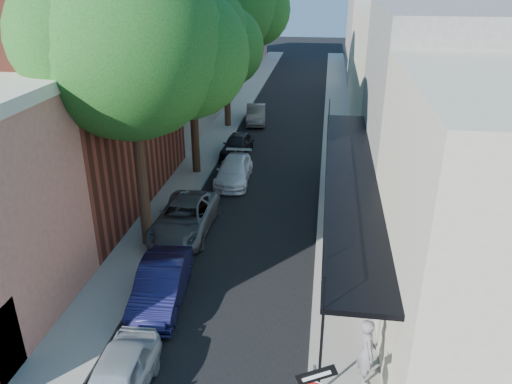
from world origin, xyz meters
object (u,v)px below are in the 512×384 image
(oak_mid, at_px, (199,41))
(parked_car_d, at_px, (234,171))
(oak_far, at_px, (233,4))
(parked_car_a, at_px, (116,382))
(parked_car_c, at_px, (184,218))
(parked_car_f, at_px, (256,114))
(parked_car_e, at_px, (237,144))
(pedestrian, at_px, (367,351))
(parked_car_b, at_px, (161,284))
(oak_near, at_px, (143,46))

(oak_mid, xyz_separation_m, parked_car_d, (1.89, -1.12, -6.45))
(oak_far, height_order, parked_car_d, oak_far)
(oak_far, height_order, parked_car_a, oak_far)
(parked_car_a, xyz_separation_m, parked_car_c, (-0.75, 9.16, 0.04))
(parked_car_c, distance_m, parked_car_f, 17.05)
(oak_mid, height_order, parked_car_d, oak_mid)
(parked_car_a, relative_size, parked_car_d, 0.91)
(parked_car_e, xyz_separation_m, pedestrian, (6.63, -17.69, 0.48))
(parked_car_f, bearing_deg, parked_car_b, -97.47)
(oak_far, height_order, parked_car_f, oak_far)
(oak_far, relative_size, parked_car_c, 2.42)
(oak_near, relative_size, oak_far, 0.96)
(oak_mid, bearing_deg, oak_near, -89.63)
(oak_near, xyz_separation_m, parked_car_e, (1.25, 11.08, -7.25))
(oak_mid, xyz_separation_m, parked_car_c, (0.82, -6.96, -6.37))
(oak_mid, distance_m, parked_car_b, 13.49)
(parked_car_a, bearing_deg, parked_car_b, 90.82)
(parked_car_e, bearing_deg, oak_near, -91.84)
(parked_car_a, distance_m, parked_car_d, 15.01)
(parked_car_a, bearing_deg, oak_mid, 93.71)
(parked_car_b, relative_size, pedestrian, 2.14)
(parked_car_b, distance_m, parked_car_f, 21.90)
(parked_car_f, relative_size, pedestrian, 1.97)
(parked_car_d, xyz_separation_m, parked_car_f, (-0.42, 11.19, 0.03))
(parked_car_d, relative_size, parked_car_e, 1.14)
(parked_car_b, xyz_separation_m, parked_car_f, (0.10, 21.89, -0.06))
(oak_mid, bearing_deg, parked_car_a, -84.44)
(oak_far, bearing_deg, parked_car_b, -86.42)
(oak_mid, bearing_deg, parked_car_e, 67.31)
(parked_car_d, distance_m, pedestrian, 14.76)
(parked_car_f, bearing_deg, oak_mid, -105.49)
(oak_mid, relative_size, parked_car_b, 2.42)
(oak_far, bearing_deg, parked_car_f, 36.57)
(parked_car_a, distance_m, parked_car_e, 19.23)
(oak_near, relative_size, parked_car_e, 3.10)
(oak_near, bearing_deg, oak_mid, 90.37)
(oak_near, relative_size, oak_mid, 1.12)
(parked_car_c, xyz_separation_m, parked_car_f, (0.65, 17.04, -0.04))
(oak_mid, xyz_separation_m, oak_far, (0.06, 9.04, 1.20))
(oak_mid, height_order, parked_car_e, oak_mid)
(pedestrian, bearing_deg, parked_car_e, 10.56)
(parked_car_d, bearing_deg, parked_car_c, -102.32)
(oak_mid, height_order, parked_car_c, oak_mid)
(oak_near, xyz_separation_m, parked_car_a, (1.52, -8.15, -7.23))
(parked_car_f, bearing_deg, oak_near, -101.70)
(oak_far, xyz_separation_m, parked_car_b, (1.31, -20.86, -7.56))
(oak_far, bearing_deg, parked_car_d, -79.83)
(parked_car_a, relative_size, parked_car_e, 1.03)
(parked_car_e, distance_m, pedestrian, 18.90)
(parked_car_a, height_order, parked_car_e, parked_car_a)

